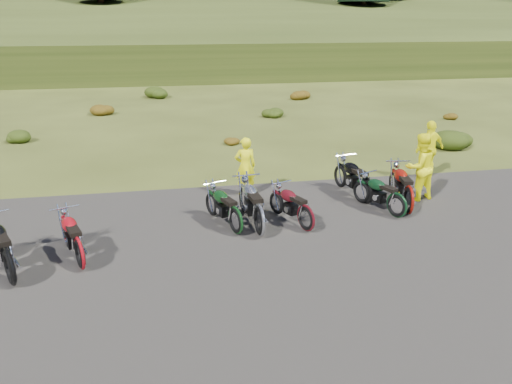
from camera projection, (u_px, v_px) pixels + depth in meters
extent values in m
plane|color=#363E14|center=(298.00, 237.00, 11.98)|extent=(300.00, 300.00, 0.00)
cube|color=black|center=(324.00, 278.00, 10.12)|extent=(20.00, 12.00, 0.04)
cube|color=#2C3812|center=(172.00, 37.00, 113.78)|extent=(300.00, 90.00, 9.17)
cylinder|color=black|center=(102.00, 8.00, 54.78)|extent=(0.70, 0.70, 2.20)
cylinder|color=black|center=(363.00, 10.00, 59.10)|extent=(0.70, 0.70, 2.20)
cylinder|color=black|center=(389.00, 1.00, 65.28)|extent=(0.70, 0.70, 2.20)
ellipsoid|color=#1D340D|center=(16.00, 135.00, 20.76)|extent=(1.03, 1.03, 0.61)
ellipsoid|color=#5E330B|center=(101.00, 108.00, 26.14)|extent=(1.30, 1.30, 0.77)
ellipsoid|color=#1D340D|center=(157.00, 91.00, 31.52)|extent=(1.56, 1.56, 0.92)
ellipsoid|color=#5E330B|center=(230.00, 139.00, 20.34)|extent=(0.77, 0.77, 0.45)
ellipsoid|color=#1D340D|center=(272.00, 111.00, 25.72)|extent=(1.03, 1.03, 0.61)
ellipsoid|color=#5E330B|center=(299.00, 93.00, 31.10)|extent=(1.30, 1.30, 0.77)
ellipsoid|color=#1D340D|center=(454.00, 136.00, 19.82)|extent=(1.56, 1.56, 0.92)
ellipsoid|color=#5E330B|center=(448.00, 115.00, 25.31)|extent=(0.77, 0.77, 0.45)
imported|color=yellow|center=(245.00, 167.00, 14.45)|extent=(0.65, 0.44, 1.72)
imported|color=yellow|center=(419.00, 168.00, 14.04)|extent=(1.09, 0.94, 1.93)
imported|color=yellow|center=(429.00, 150.00, 16.03)|extent=(1.16, 0.70, 1.85)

